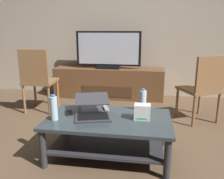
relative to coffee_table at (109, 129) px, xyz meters
The scene contains 13 objects.
ground_plane 0.29m from the coffee_table, 154.36° to the right, with size 7.68×7.68×0.00m, color brown.
back_wall 2.60m from the coffee_table, 91.83° to the left, with size 6.40×0.12×2.80m, color #B2A38C.
coffee_table is the anchor object (origin of this frame).
media_cabinet 2.05m from the coffee_table, 99.74° to the left, with size 1.95×0.44×0.54m.
television 2.11m from the coffee_table, 99.84° to the left, with size 1.14×0.20×0.65m.
dining_chair 1.51m from the coffee_table, 44.23° to the left, with size 0.59×0.59×0.90m.
side_chair 1.67m from the coffee_table, 138.73° to the left, with size 0.46×0.46×0.95m.
laptop 0.25m from the coffee_table, 167.81° to the left, with size 0.43×0.49×0.18m.
router_box 0.37m from the coffee_table, ahead, with size 0.15×0.11×0.15m.
water_bottle_near 0.56m from the coffee_table, 166.14° to the right, with size 0.07×0.07×0.24m.
water_bottle_far 0.47m from the coffee_table, 39.71° to the left, with size 0.07×0.07×0.23m.
cell_phone 0.44m from the coffee_table, behind, with size 0.07×0.14×0.01m, color black.
tv_remote 0.28m from the coffee_table, 105.84° to the left, with size 0.04×0.16×0.02m, color #99999E.
Camera 1 is at (0.44, -2.03, 1.23)m, focal length 37.62 mm.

